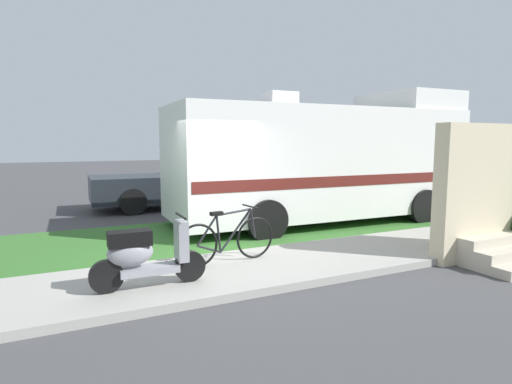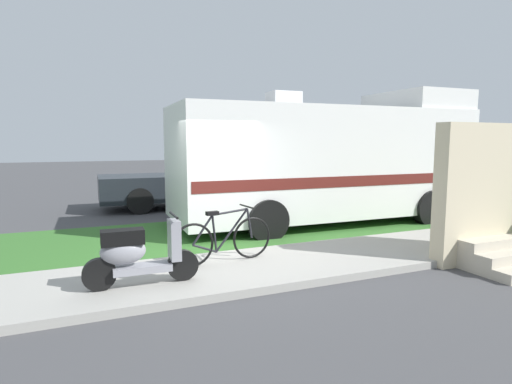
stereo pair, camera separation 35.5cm
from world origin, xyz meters
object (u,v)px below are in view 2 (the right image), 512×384
at_px(motorhome_rv, 328,161).
at_px(scooter, 137,253).
at_px(bicycle, 223,239).
at_px(bottle_green, 463,233).
at_px(pickup_truck_near, 202,176).
at_px(bottle_spare, 447,244).
at_px(pickup_truck_far, 303,166).

bearing_deg(motorhome_rv, scooter, -147.68).
bearing_deg(bicycle, bottle_green, -2.71).
xyz_separation_m(pickup_truck_near, bottle_spare, (2.47, -7.64, -0.77)).
relative_size(bicycle, pickup_truck_far, 0.34).
height_order(motorhome_rv, bicycle, motorhome_rv).
distance_m(pickup_truck_near, bottle_green, 7.94).
height_order(motorhome_rv, pickup_truck_far, motorhome_rv).
xyz_separation_m(motorhome_rv, scooter, (-5.08, -3.22, -1.03)).
relative_size(motorhome_rv, pickup_truck_far, 1.45).
relative_size(motorhome_rv, bicycle, 4.31).
xyz_separation_m(pickup_truck_far, bottle_green, (-2.26, -10.77, -0.75)).
bearing_deg(pickup_truck_far, bottle_green, -101.87).
relative_size(motorhome_rv, scooter, 4.84).
distance_m(pickup_truck_far, bottle_spare, 11.87).
relative_size(scooter, pickup_truck_far, 0.30).
relative_size(bottle_green, bottle_spare, 1.05).
distance_m(motorhome_rv, scooter, 6.10).
xyz_separation_m(motorhome_rv, bottle_spare, (0.39, -3.44, -1.39)).
relative_size(scooter, pickup_truck_near, 0.30).
xyz_separation_m(pickup_truck_near, bottle_green, (3.57, -7.05, -0.76)).
height_order(motorhome_rv, bottle_spare, motorhome_rv).
xyz_separation_m(bicycle, pickup_truck_far, (7.40, 10.52, 0.46)).
bearing_deg(bottle_green, bicycle, 177.29).
bearing_deg(bottle_green, pickup_truck_near, 116.84).
xyz_separation_m(scooter, bicycle, (1.44, 0.60, -0.07)).
bearing_deg(motorhome_rv, bottle_spare, -83.58).
relative_size(scooter, bottle_green, 6.58).
bearing_deg(bottle_spare, bottle_green, 28.14).
bearing_deg(pickup_truck_far, pickup_truck_near, -147.50).
relative_size(pickup_truck_near, bottle_spare, 23.35).
relative_size(bicycle, pickup_truck_near, 0.33).
xyz_separation_m(motorhome_rv, pickup_truck_far, (3.75, 7.91, -0.64)).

